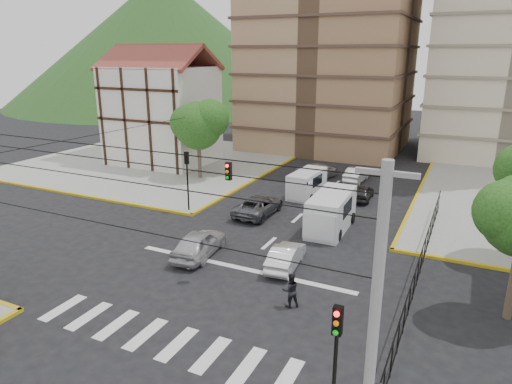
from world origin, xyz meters
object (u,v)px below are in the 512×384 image
Objects in this scene: traffic_light_se at (336,350)px; van_left_lane at (306,185)px; traffic_light_nw at (187,171)px; pedestrian_crosswalk at (291,290)px; car_silver_front_left at (199,243)px; van_right_lane at (330,213)px; car_white_front_right at (286,256)px.

traffic_light_se reaches higher than van_left_lane.
pedestrian_crosswalk is at bearing -37.90° from traffic_light_nw.
traffic_light_nw reaches higher than pedestrian_crosswalk.
traffic_light_nw is at bearing 135.00° from traffic_light_se.
traffic_light_se reaches higher than pedestrian_crosswalk.
car_silver_front_left is at bearing -51.91° from traffic_light_nw.
van_right_lane reaches higher than van_left_lane.
van_right_lane is (-5.05, 16.50, -1.91)m from traffic_light_se.
traffic_light_nw reaches higher than car_silver_front_left.
pedestrian_crosswalk is at bearing -85.05° from van_right_lane.
car_white_front_right is at bearing -176.93° from car_silver_front_left.
traffic_light_nw is at bearing -176.66° from van_right_lane.
traffic_light_se is 17.36m from van_right_lane.
car_silver_front_left is at bearing -93.45° from van_left_lane.
van_right_lane is 1.22× the size of car_silver_front_left.
traffic_light_se and traffic_light_nw have the same top height.
car_white_front_right is (9.95, -5.38, -2.47)m from traffic_light_nw.
car_white_front_right is at bearing -28.39° from traffic_light_nw.
car_white_front_right is at bearing -71.31° from van_left_lane.
van_right_lane is at bearing 107.01° from traffic_light_se.
traffic_light_nw reaches higher than car_white_front_right.
car_white_front_right is (-0.60, -6.28, -0.56)m from van_right_lane.
pedestrian_crosswalk is at bearing -68.92° from van_left_lane.
traffic_light_nw is 2.61× the size of pedestrian_crosswalk.
traffic_light_se is 14.48m from car_silver_front_left.
traffic_light_nw is at bearing -34.21° from car_white_front_right.
van_left_lane is 13.18m from car_white_front_right.
pedestrian_crosswalk is (11.69, -9.10, -2.27)m from traffic_light_nw.
car_white_front_right is (5.11, 0.80, -0.13)m from car_silver_front_left.
pedestrian_crosswalk is (1.73, -3.72, 0.20)m from car_white_front_right.
traffic_light_nw is 1.13× the size of car_white_front_right.
car_silver_front_left is at bearing 138.79° from traffic_light_se.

